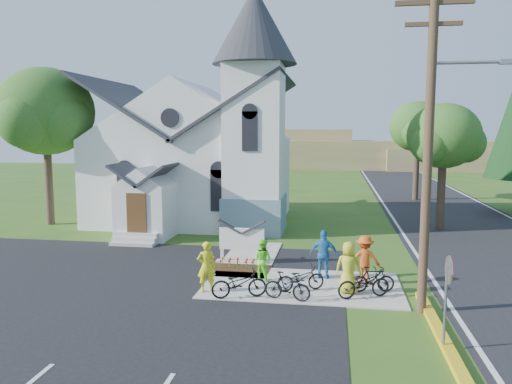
% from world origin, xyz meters
% --- Properties ---
extents(ground, '(120.00, 120.00, 0.00)m').
position_xyz_m(ground, '(0.00, 0.00, 0.00)').
color(ground, '#2F5518').
rests_on(ground, ground).
extents(parking_lot, '(20.00, 16.00, 0.02)m').
position_xyz_m(parking_lot, '(-7.00, -2.00, 0.01)').
color(parking_lot, black).
rests_on(parking_lot, ground).
extents(road, '(8.00, 90.00, 0.02)m').
position_xyz_m(road, '(10.00, 15.00, 0.01)').
color(road, black).
rests_on(road, ground).
extents(sidewalk, '(7.00, 4.00, 0.05)m').
position_xyz_m(sidewalk, '(1.50, 0.50, 0.03)').
color(sidewalk, '#ACA79C').
rests_on(sidewalk, ground).
extents(church, '(12.35, 12.00, 13.00)m').
position_xyz_m(church, '(-5.48, 12.48, 5.25)').
color(church, white).
rests_on(church, ground).
extents(church_sign, '(2.20, 0.40, 1.70)m').
position_xyz_m(church_sign, '(-1.20, 3.20, 1.03)').
color(church_sign, '#ACA79C').
rests_on(church_sign, ground).
extents(flower_bed, '(2.60, 1.10, 0.07)m').
position_xyz_m(flower_bed, '(-1.20, 2.30, 0.04)').
color(flower_bed, '#321D0D').
rests_on(flower_bed, ground).
extents(utility_pole, '(3.45, 0.28, 10.00)m').
position_xyz_m(utility_pole, '(5.36, -1.50, 5.40)').
color(utility_pole, '#462F23').
rests_on(utility_pole, ground).
extents(stop_sign, '(0.11, 0.76, 2.48)m').
position_xyz_m(stop_sign, '(5.43, -4.20, 1.78)').
color(stop_sign, gray).
rests_on(stop_sign, ground).
extents(tree_lot_corner, '(5.60, 5.60, 9.15)m').
position_xyz_m(tree_lot_corner, '(-14.00, 10.00, 6.60)').
color(tree_lot_corner, '#38281E').
rests_on(tree_lot_corner, ground).
extents(tree_road_near, '(4.00, 4.00, 7.05)m').
position_xyz_m(tree_road_near, '(8.50, 12.00, 5.21)').
color(tree_road_near, '#38281E').
rests_on(tree_road_near, ground).
extents(tree_road_mid, '(4.40, 4.40, 7.80)m').
position_xyz_m(tree_road_mid, '(9.00, 24.00, 5.78)').
color(tree_road_mid, '#38281E').
rests_on(tree_road_mid, ground).
extents(distant_hills, '(61.00, 10.00, 5.60)m').
position_xyz_m(distant_hills, '(3.36, 56.33, 2.17)').
color(distant_hills, olive).
rests_on(distant_hills, ground).
extents(cyclist_0, '(0.75, 0.63, 1.76)m').
position_xyz_m(cyclist_0, '(-1.70, -0.75, 0.93)').
color(cyclist_0, '#CDD318').
rests_on(cyclist_0, sidewalk).
extents(bike_0, '(1.95, 1.22, 0.97)m').
position_xyz_m(bike_0, '(-0.47, -1.20, 0.53)').
color(bike_0, black).
rests_on(bike_0, sidewalk).
extents(cyclist_1, '(0.91, 0.83, 1.53)m').
position_xyz_m(cyclist_1, '(0.01, 0.89, 0.81)').
color(cyclist_1, '#65EA2B').
rests_on(cyclist_1, sidewalk).
extents(bike_1, '(1.62, 0.74, 0.94)m').
position_xyz_m(bike_1, '(1.12, -1.20, 0.52)').
color(bike_1, black).
rests_on(bike_1, sidewalk).
extents(cyclist_2, '(1.12, 0.59, 1.83)m').
position_xyz_m(cyclist_2, '(2.25, 1.45, 0.96)').
color(cyclist_2, '#2370B2').
rests_on(cyclist_2, sidewalk).
extents(bike_2, '(1.79, 1.23, 0.89)m').
position_xyz_m(bike_2, '(1.49, -0.17, 0.50)').
color(bike_2, black).
rests_on(bike_2, sidewalk).
extents(cyclist_3, '(1.14, 0.66, 1.76)m').
position_xyz_m(cyclist_3, '(3.72, 1.08, 0.93)').
color(cyclist_3, '#C74D16').
rests_on(cyclist_3, sidewalk).
extents(bike_3, '(1.54, 0.68, 0.90)m').
position_xyz_m(bike_3, '(3.95, 0.07, 0.50)').
color(bike_3, black).
rests_on(bike_3, sidewalk).
extents(cyclist_4, '(0.92, 0.64, 1.79)m').
position_xyz_m(cyclist_4, '(3.11, -0.19, 0.95)').
color(cyclist_4, gold).
rests_on(cyclist_4, sidewalk).
extents(bike_4, '(1.95, 1.33, 0.97)m').
position_xyz_m(bike_4, '(3.60, -0.57, 0.54)').
color(bike_4, black).
rests_on(bike_4, sidewalk).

